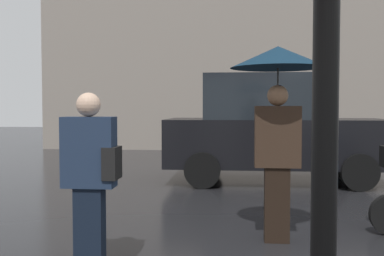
# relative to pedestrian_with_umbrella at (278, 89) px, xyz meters

# --- Properties ---
(pedestrian_with_umbrella) EXTENTS (1.02, 1.02, 2.10)m
(pedestrian_with_umbrella) POSITION_rel_pedestrian_with_umbrella_xyz_m (0.00, 0.00, 0.00)
(pedestrian_with_umbrella) COLOR black
(pedestrian_with_umbrella) RESTS_ON ground
(pedestrian_with_bag) EXTENTS (0.49, 0.24, 1.58)m
(pedestrian_with_bag) POSITION_rel_pedestrian_with_umbrella_xyz_m (-1.70, -1.09, -0.75)
(pedestrian_with_bag) COLOR black
(pedestrian_with_bag) RESTS_ON ground
(parked_car_left) EXTENTS (4.21, 1.97, 2.07)m
(parked_car_left) POSITION_rel_pedestrian_with_umbrella_xyz_m (0.28, 4.00, -0.61)
(parked_car_left) COLOR black
(parked_car_left) RESTS_ON ground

